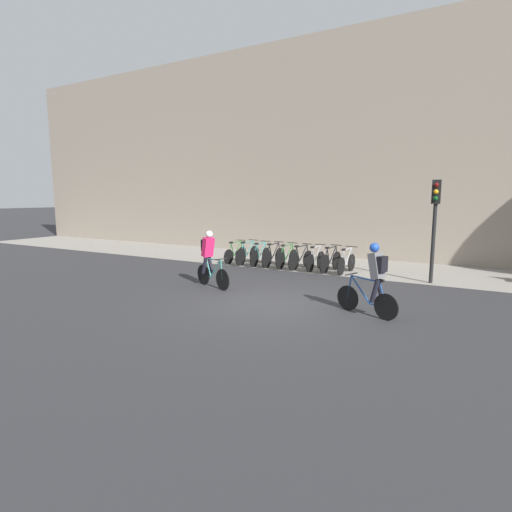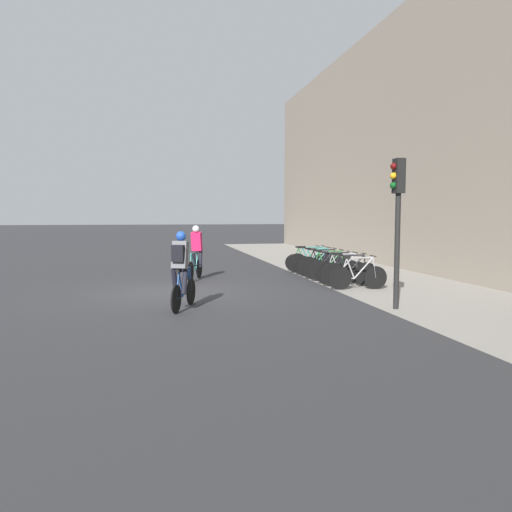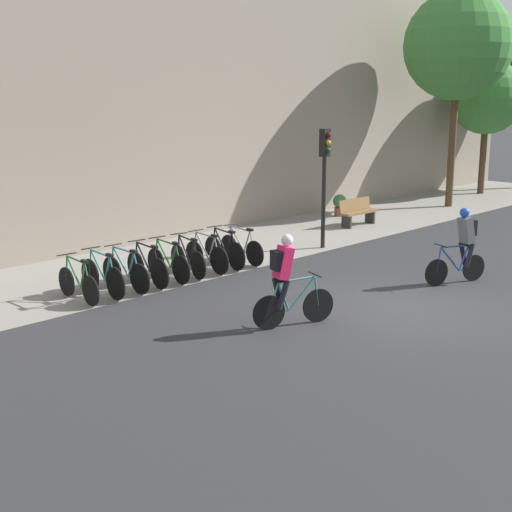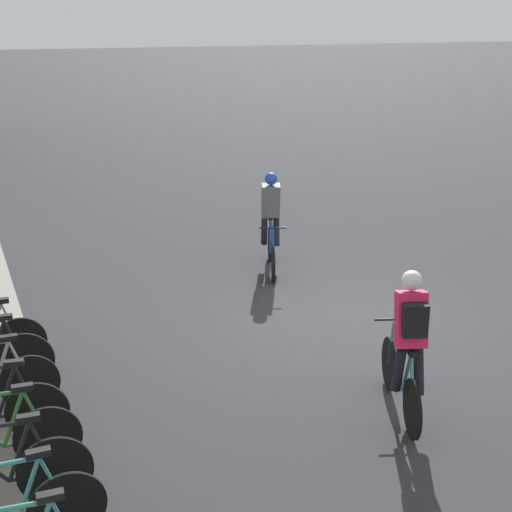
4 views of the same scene
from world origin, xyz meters
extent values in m
plane|color=#2B2B2D|center=(0.00, 0.00, 0.00)|extent=(200.00, 200.00, 0.00)
cube|color=gray|center=(0.00, 6.75, 0.00)|extent=(44.00, 4.50, 0.01)
cube|color=gray|center=(0.00, 9.30, 5.09)|extent=(44.00, 0.60, 10.17)
cylinder|color=black|center=(-1.88, 0.66, 0.33)|extent=(0.63, 0.26, 0.65)
cylinder|color=black|center=(-2.86, 1.02, 0.33)|extent=(0.63, 0.26, 0.65)
cylinder|color=teal|center=(-2.21, 0.78, 0.61)|extent=(0.55, 0.24, 0.62)
cylinder|color=teal|center=(-2.58, 0.91, 0.59)|extent=(0.27, 0.13, 0.58)
cylinder|color=teal|center=(-2.32, 0.82, 0.89)|extent=(0.75, 0.31, 0.07)
cylinder|color=teal|center=(-2.67, 0.95, 0.32)|extent=(0.41, 0.18, 0.05)
cylinder|color=teal|center=(-2.77, 0.99, 0.60)|extent=(0.22, 0.11, 0.56)
cylinder|color=teal|center=(-1.92, 0.67, 0.62)|extent=(0.12, 0.08, 0.59)
cylinder|color=black|center=(-1.96, 0.68, 0.95)|extent=(0.19, 0.44, 0.03)
cube|color=black|center=(-2.69, 0.95, 0.92)|extent=(0.22, 0.14, 0.06)
cube|color=#EA1E56|center=(-2.59, 0.92, 1.25)|extent=(0.41, 0.41, 0.63)
sphere|color=silver|center=(-2.52, 0.89, 1.66)|extent=(0.28, 0.28, 0.22)
cylinder|color=black|center=(-2.68, 0.83, 0.67)|extent=(0.30, 0.20, 0.56)
cylinder|color=black|center=(-2.60, 1.04, 0.67)|extent=(0.26, 0.19, 0.56)
cube|color=black|center=(-2.72, 0.97, 1.30)|extent=(0.22, 0.29, 0.36)
cylinder|color=black|center=(2.04, 0.39, 0.31)|extent=(0.59, 0.26, 0.62)
cylinder|color=black|center=(3.04, 0.00, 0.31)|extent=(0.59, 0.26, 0.62)
cylinder|color=#1E478C|center=(2.38, 0.26, 0.59)|extent=(0.56, 0.25, 0.62)
cylinder|color=#1E478C|center=(2.75, 0.12, 0.58)|extent=(0.27, 0.14, 0.58)
cylinder|color=#1E478C|center=(2.49, 0.22, 0.88)|extent=(0.76, 0.33, 0.07)
cylinder|color=#1E478C|center=(2.84, 0.08, 0.30)|extent=(0.41, 0.19, 0.05)
cylinder|color=#1E478C|center=(2.95, 0.04, 0.59)|extent=(0.22, 0.11, 0.56)
cylinder|color=#1E478C|center=(2.08, 0.38, 0.60)|extent=(0.13, 0.08, 0.59)
cylinder|color=black|center=(2.12, 0.36, 0.93)|extent=(0.19, 0.44, 0.03)
cube|color=black|center=(2.86, 0.07, 0.90)|extent=(0.22, 0.15, 0.06)
cube|color=#5B5B60|center=(2.77, 0.11, 1.23)|extent=(0.41, 0.41, 0.63)
sphere|color=#1E47AD|center=(2.70, 0.14, 1.64)|extent=(0.28, 0.28, 0.22)
cylinder|color=black|center=(2.86, 0.19, 0.66)|extent=(0.30, 0.20, 0.56)
cylinder|color=black|center=(2.78, -0.01, 0.66)|extent=(0.26, 0.19, 0.56)
cube|color=black|center=(2.90, 0.06, 1.28)|extent=(0.22, 0.29, 0.36)
cylinder|color=black|center=(-4.24, 5.69, 0.32)|extent=(0.07, 0.64, 0.64)
cylinder|color=black|center=(-4.29, 4.69, 0.32)|extent=(0.07, 0.64, 0.64)
cylinder|color=#2D6B33|center=(-4.25, 5.35, 0.60)|extent=(0.07, 0.55, 0.62)
cylinder|color=#2D6B33|center=(-4.27, 4.98, 0.59)|extent=(0.05, 0.26, 0.58)
cylinder|color=#2D6B33|center=(-4.26, 5.24, 0.88)|extent=(0.08, 0.74, 0.07)
cylinder|color=#2D6B33|center=(-4.28, 4.89, 0.31)|extent=(0.05, 0.40, 0.05)
cylinder|color=#2D6B33|center=(-4.28, 4.78, 0.59)|extent=(0.04, 0.21, 0.56)
cylinder|color=#2D6B33|center=(-4.24, 5.65, 0.61)|extent=(0.04, 0.12, 0.58)
cylinder|color=black|center=(-4.24, 5.61, 0.94)|extent=(0.46, 0.05, 0.03)
cube|color=black|center=(-4.28, 4.87, 0.91)|extent=(0.09, 0.20, 0.06)
cylinder|color=black|center=(-3.62, 5.71, 0.36)|extent=(0.08, 0.72, 0.72)
cylinder|color=black|center=(-3.69, 4.67, 0.36)|extent=(0.08, 0.72, 0.72)
cylinder|color=teal|center=(-3.65, 5.36, 0.64)|extent=(0.07, 0.58, 0.62)
cylinder|color=teal|center=(-3.67, 4.97, 0.62)|extent=(0.06, 0.27, 0.58)
cylinder|color=teal|center=(-3.65, 5.24, 0.92)|extent=(0.09, 0.78, 0.07)
cylinder|color=teal|center=(-3.68, 4.87, 0.35)|extent=(0.06, 0.42, 0.05)
cylinder|color=teal|center=(-3.68, 4.76, 0.63)|extent=(0.05, 0.22, 0.56)
cylinder|color=teal|center=(-3.63, 5.67, 0.65)|extent=(0.04, 0.12, 0.59)
cylinder|color=black|center=(-3.63, 5.63, 0.98)|extent=(0.46, 0.06, 0.03)
cube|color=black|center=(-3.68, 4.85, 0.95)|extent=(0.09, 0.20, 0.06)
cylinder|color=black|center=(-3.05, 5.70, 0.34)|extent=(0.04, 0.68, 0.68)
cylinder|color=black|center=(-3.05, 4.68, 0.34)|extent=(0.04, 0.68, 0.68)
cylinder|color=teal|center=(-3.05, 5.35, 0.62)|extent=(0.04, 0.56, 0.62)
cylinder|color=teal|center=(-3.05, 4.97, 0.61)|extent=(0.04, 0.26, 0.58)
cylinder|color=teal|center=(-3.05, 5.24, 0.91)|extent=(0.04, 0.76, 0.07)
cylinder|color=teal|center=(-3.05, 4.88, 0.33)|extent=(0.03, 0.41, 0.05)
cylinder|color=teal|center=(-3.05, 4.77, 0.62)|extent=(0.03, 0.22, 0.56)
cylinder|color=teal|center=(-3.05, 5.66, 0.63)|extent=(0.04, 0.12, 0.59)
cylinder|color=black|center=(-3.05, 5.62, 0.96)|extent=(0.46, 0.03, 0.03)
cube|color=black|center=(-3.05, 4.86, 0.93)|extent=(0.08, 0.20, 0.06)
cylinder|color=black|center=(-2.40, 5.69, 0.35)|extent=(0.10, 0.70, 0.70)
cylinder|color=black|center=(-2.49, 4.69, 0.35)|extent=(0.10, 0.70, 0.70)
cylinder|color=black|center=(-2.43, 5.35, 0.63)|extent=(0.09, 0.55, 0.62)
cylinder|color=black|center=(-2.46, 4.98, 0.62)|extent=(0.06, 0.26, 0.58)
cylinder|color=black|center=(-2.44, 5.24, 0.91)|extent=(0.11, 0.74, 0.07)
cylinder|color=black|center=(-2.47, 4.89, 0.34)|extent=(0.07, 0.40, 0.05)
cylinder|color=black|center=(-2.48, 4.78, 0.62)|extent=(0.05, 0.21, 0.56)
cylinder|color=black|center=(-2.40, 5.65, 0.64)|extent=(0.05, 0.12, 0.58)
cylinder|color=black|center=(-2.41, 5.61, 0.97)|extent=(0.46, 0.07, 0.03)
cube|color=black|center=(-2.47, 4.87, 0.94)|extent=(0.10, 0.21, 0.06)
cylinder|color=black|center=(-1.79, 5.71, 0.34)|extent=(0.09, 0.68, 0.68)
cylinder|color=black|center=(-1.88, 4.67, 0.34)|extent=(0.09, 0.68, 0.68)
cylinder|color=#2D6B33|center=(-1.82, 5.35, 0.62)|extent=(0.09, 0.57, 0.62)
cylinder|color=#2D6B33|center=(-1.86, 4.97, 0.61)|extent=(0.06, 0.27, 0.58)
cylinder|color=#2D6B33|center=(-1.83, 5.24, 0.90)|extent=(0.11, 0.77, 0.07)
cylinder|color=#2D6B33|center=(-1.87, 4.88, 0.33)|extent=(0.07, 0.42, 0.05)
cylinder|color=#2D6B33|center=(-1.87, 4.76, 0.61)|extent=(0.05, 0.22, 0.56)
cylinder|color=#2D6B33|center=(-1.80, 5.67, 0.63)|extent=(0.05, 0.12, 0.59)
cylinder|color=black|center=(-1.80, 5.62, 0.96)|extent=(0.46, 0.07, 0.03)
cube|color=black|center=(-1.87, 4.86, 0.93)|extent=(0.10, 0.21, 0.06)
cylinder|color=black|center=(-1.13, 5.68, 0.34)|extent=(0.17, 0.67, 0.68)
cylinder|color=black|center=(-1.33, 4.70, 0.34)|extent=(0.17, 0.67, 0.68)
cylinder|color=black|center=(-1.20, 5.35, 0.62)|extent=(0.15, 0.54, 0.62)
cylinder|color=black|center=(-1.28, 4.99, 0.60)|extent=(0.09, 0.26, 0.58)
cylinder|color=black|center=(-1.22, 5.24, 0.90)|extent=(0.19, 0.73, 0.07)
cylinder|color=black|center=(-1.29, 4.90, 0.33)|extent=(0.11, 0.40, 0.05)
cylinder|color=black|center=(-1.31, 4.79, 0.61)|extent=(0.07, 0.21, 0.56)
cylinder|color=black|center=(-1.14, 5.64, 0.63)|extent=(0.06, 0.12, 0.58)
cylinder|color=black|center=(-1.15, 5.60, 0.96)|extent=(0.46, 0.12, 0.03)
cube|color=black|center=(-1.30, 4.88, 0.93)|extent=(0.12, 0.21, 0.06)
cylinder|color=black|center=(-0.60, 5.68, 0.34)|extent=(0.08, 0.68, 0.68)
cylinder|color=black|center=(-0.66, 4.70, 0.34)|extent=(0.08, 0.68, 0.68)
cylinder|color=#99999E|center=(-0.62, 5.35, 0.62)|extent=(0.07, 0.54, 0.62)
cylinder|color=#99999E|center=(-0.64, 4.98, 0.61)|extent=(0.06, 0.25, 0.58)
cylinder|color=#99999E|center=(-0.62, 5.24, 0.91)|extent=(0.08, 0.73, 0.07)
cylinder|color=#99999E|center=(-0.64, 4.90, 0.33)|extent=(0.06, 0.39, 0.05)
cylinder|color=#99999E|center=(-0.65, 4.79, 0.62)|extent=(0.04, 0.21, 0.56)
cylinder|color=#99999E|center=(-0.60, 5.64, 0.63)|extent=(0.04, 0.12, 0.58)
cylinder|color=black|center=(-0.60, 5.60, 0.96)|extent=(0.46, 0.06, 0.03)
cube|color=black|center=(-0.65, 4.88, 0.93)|extent=(0.09, 0.20, 0.06)
cylinder|color=black|center=(0.05, 5.69, 0.36)|extent=(0.14, 0.71, 0.71)
cylinder|color=black|center=(-0.09, 4.69, 0.36)|extent=(0.14, 0.71, 0.71)
cylinder|color=black|center=(0.00, 5.35, 0.64)|extent=(0.12, 0.55, 0.62)
cylinder|color=black|center=(-0.05, 4.98, 0.62)|extent=(0.08, 0.26, 0.58)
cylinder|color=black|center=(-0.01, 5.24, 0.92)|extent=(0.14, 0.74, 0.07)
cylinder|color=black|center=(-0.06, 4.89, 0.35)|extent=(0.09, 0.40, 0.05)
cylinder|color=black|center=(-0.08, 4.78, 0.63)|extent=(0.06, 0.21, 0.56)
cylinder|color=black|center=(0.04, 5.65, 0.65)|extent=(0.05, 0.12, 0.58)
cylinder|color=black|center=(0.04, 5.61, 0.98)|extent=(0.46, 0.09, 0.03)
cube|color=black|center=(-0.07, 4.87, 0.95)|extent=(0.11, 0.21, 0.06)
cylinder|color=black|center=(0.63, 5.71, 0.33)|extent=(0.09, 0.66, 0.66)
cylinder|color=black|center=(0.54, 4.67, 0.33)|extent=(0.09, 0.66, 0.66)
cylinder|color=#99999E|center=(0.60, 5.35, 0.61)|extent=(0.09, 0.57, 0.62)
cylinder|color=#99999E|center=(0.57, 4.97, 0.60)|extent=(0.06, 0.27, 0.58)
cylinder|color=#99999E|center=(0.59, 5.24, 0.90)|extent=(0.11, 0.77, 0.07)
cylinder|color=#99999E|center=(0.56, 4.88, 0.32)|extent=(0.07, 0.42, 0.05)
cylinder|color=#99999E|center=(0.55, 4.77, 0.61)|extent=(0.05, 0.22, 0.56)
cylinder|color=#99999E|center=(0.63, 5.66, 0.62)|extent=(0.05, 0.12, 0.59)
cylinder|color=black|center=(0.62, 5.62, 0.95)|extent=(0.46, 0.07, 0.03)
cube|color=black|center=(0.56, 4.86, 0.92)|extent=(0.10, 0.21, 0.06)
cylinder|color=black|center=(3.51, 4.86, 1.67)|extent=(0.12, 0.12, 3.34)
cube|color=black|center=(3.51, 4.86, 2.96)|extent=(0.26, 0.20, 0.76)
sphere|color=#590C0C|center=(3.51, 4.73, 3.17)|extent=(0.15, 0.15, 0.15)
sphere|color=orange|center=(3.51, 4.73, 2.96)|extent=(0.15, 0.15, 0.15)
sphere|color=#0C4719|center=(3.51, 4.73, 2.75)|extent=(0.15, 0.15, 0.15)
cube|color=brown|center=(7.08, 6.20, 0.45)|extent=(1.64, 0.40, 0.08)
cube|color=brown|center=(7.08, 6.38, 0.69)|extent=(1.64, 0.12, 0.40)
cube|color=#2D2D2D|center=(6.43, 6.20, 0.23)|extent=(0.08, 0.36, 0.45)
cube|color=#2D2D2D|center=(7.74, 6.20, 0.23)|extent=(0.08, 0.36, 0.45)
cylinder|color=#4C3823|center=(12.99, 6.18, 2.37)|extent=(0.28, 0.28, 4.73)
sphere|color=#3D7F38|center=(12.99, 6.18, 6.05)|extent=(4.05, 4.05, 4.05)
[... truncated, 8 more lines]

